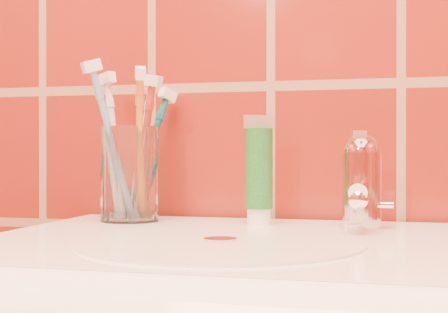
# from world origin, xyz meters

# --- Properties ---
(glass_tumbler) EXTENTS (0.09, 0.09, 0.13)m
(glass_tumbler) POSITION_xyz_m (-0.18, 1.11, 0.92)
(glass_tumbler) COLOR white
(glass_tumbler) RESTS_ON pedestal_sink
(toothpaste_tube) EXTENTS (0.04, 0.04, 0.14)m
(toothpaste_tube) POSITION_xyz_m (0.00, 1.11, 0.92)
(toothpaste_tube) COLOR white
(toothpaste_tube) RESTS_ON pedestal_sink
(faucet) EXTENTS (0.05, 0.11, 0.12)m
(faucet) POSITION_xyz_m (0.14, 1.09, 0.91)
(faucet) COLOR white
(faucet) RESTS_ON pedestal_sink
(toothbrush_0) EXTENTS (0.06, 0.06, 0.21)m
(toothbrush_0) POSITION_xyz_m (-0.17, 1.12, 0.95)
(toothbrush_0) COLOR white
(toothbrush_0) RESTS_ON glass_tumbler
(toothbrush_1) EXTENTS (0.10, 0.09, 0.22)m
(toothbrush_1) POSITION_xyz_m (-0.20, 1.10, 0.95)
(toothbrush_1) COLOR silver
(toothbrush_1) RESTS_ON glass_tumbler
(toothbrush_2) EXTENTS (0.10, 0.13, 0.22)m
(toothbrush_2) POSITION_xyz_m (-0.16, 1.09, 0.95)
(toothbrush_2) COLOR #C77023
(toothbrush_2) RESTS_ON glass_tumbler
(toothbrush_3) EXTENTS (0.14, 0.14, 0.23)m
(toothbrush_3) POSITION_xyz_m (-0.19, 1.08, 0.96)
(toothbrush_3) COLOR #6D96C2
(toothbrush_3) RESTS_ON glass_tumbler
(toothbrush_4) EXTENTS (0.14, 0.17, 0.21)m
(toothbrush_4) POSITION_xyz_m (-0.17, 1.14, 0.94)
(toothbrush_4) COLOR #0C5A65
(toothbrush_4) RESTS_ON glass_tumbler
(toothbrush_5) EXTENTS (0.08, 0.07, 0.21)m
(toothbrush_5) POSITION_xyz_m (-0.16, 1.11, 0.95)
(toothbrush_5) COLOR #A12F22
(toothbrush_5) RESTS_ON glass_tumbler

